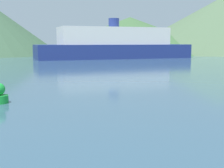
{
  "coord_description": "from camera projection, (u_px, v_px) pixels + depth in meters",
  "views": [
    {
      "loc": [
        -1.22,
        1.37,
        2.93
      ],
      "look_at": [
        0.53,
        14.0,
        1.2
      ],
      "focal_mm": 50.0,
      "sensor_mm": 36.0,
      "label": 1
    }
  ],
  "objects": [
    {
      "name": "ferry_distant",
      "position": [
        114.0,
        45.0,
        55.63
      ],
      "size": [
        28.49,
        13.09,
        7.05
      ],
      "rotation": [
        0.0,
        0.0,
        0.21
      ],
      "color": "navy",
      "rests_on": "ground_plane"
    },
    {
      "name": "hill_east",
      "position": [
        130.0,
        35.0,
        85.04
      ],
      "size": [
        51.29,
        51.29,
        9.58
      ],
      "color": "#3D6038",
      "rests_on": "ground_plane"
    },
    {
      "name": "hill_far_east",
      "position": [
        221.0,
        25.0,
        86.09
      ],
      "size": [
        55.25,
        55.25,
        15.07
      ],
      "color": "#4C6647",
      "rests_on": "ground_plane"
    }
  ]
}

